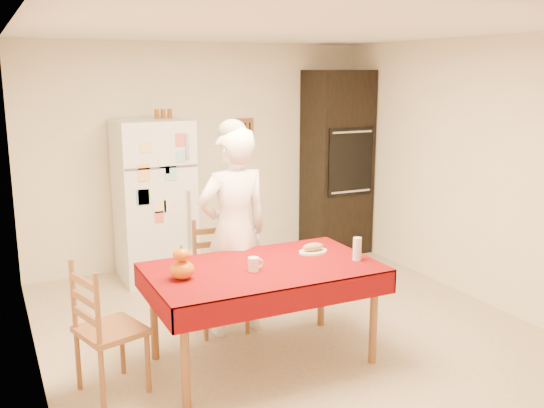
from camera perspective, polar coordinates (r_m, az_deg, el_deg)
floor at (r=5.31m, az=1.70°, el=-11.88°), size 4.50×4.50×0.00m
room_shell at (r=4.88m, az=1.81°, el=5.78°), size 4.02×4.52×2.51m
refrigerator at (r=6.51m, az=-11.03°, el=0.34°), size 0.75×0.74×1.70m
oven_cabinet at (r=7.41m, az=6.11°, el=3.90°), size 0.70×0.62×2.20m
dining_table at (r=4.56m, az=-0.87°, el=-6.70°), size 1.70×1.00×0.76m
chair_far at (r=5.24m, az=-5.04°, el=-6.30°), size 0.45×0.44×0.95m
chair_left at (r=4.32m, az=-15.73°, el=-10.91°), size 0.50×0.52×0.95m
seated_woman at (r=5.04m, az=-3.62°, el=-2.67°), size 0.67×0.46×1.75m
coffee_mug at (r=4.42m, az=-1.76°, el=-5.68°), size 0.08×0.08×0.10m
pumpkin_lower at (r=4.29m, az=-8.45°, el=-6.15°), size 0.17×0.17×0.13m
pumpkin_upper at (r=4.26m, az=-8.50°, el=-4.72°), size 0.12×0.12×0.09m
wine_glass at (r=4.70m, az=8.02°, el=-4.20°), size 0.07×0.07×0.18m
bread_plate at (r=4.87m, az=3.89°, el=-4.50°), size 0.24×0.24×0.02m
bread_loaf at (r=4.86m, az=3.89°, el=-4.04°), size 0.18×0.10×0.06m
spice_jar_left at (r=6.46m, az=-10.79°, el=8.32°), size 0.05×0.05×0.10m
spice_jar_mid at (r=6.48m, az=-10.21°, el=8.35°), size 0.05×0.05×0.10m
spice_jar_right at (r=6.50m, az=-9.61°, el=8.39°), size 0.05×0.05×0.10m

